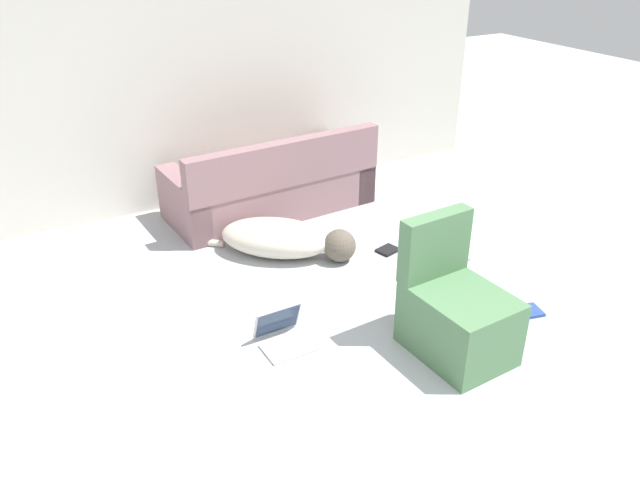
# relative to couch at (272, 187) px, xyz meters

# --- Properties ---
(ground_plane) EXTENTS (20.00, 20.00, 0.00)m
(ground_plane) POSITION_rel_couch_xyz_m (-0.54, -3.15, -0.26)
(ground_plane) COLOR #ADB2B7
(wall_back) EXTENTS (6.65, 0.06, 2.42)m
(wall_back) POSITION_rel_couch_xyz_m (-0.54, 0.61, 0.95)
(wall_back) COLOR beige
(wall_back) RESTS_ON ground_plane
(couch) EXTENTS (2.02, 0.97, 0.80)m
(couch) POSITION_rel_couch_xyz_m (0.00, 0.00, 0.00)
(couch) COLOR gray
(couch) RESTS_ON ground_plane
(dog) EXTENTS (1.17, 1.08, 0.30)m
(dog) POSITION_rel_couch_xyz_m (-0.29, -0.86, -0.11)
(dog) COLOR beige
(dog) RESTS_ON ground_plane
(cat) EXTENTS (0.60, 0.30, 0.15)m
(cat) POSITION_rel_couch_xyz_m (0.72, -1.81, -0.18)
(cat) COLOR gray
(cat) RESTS_ON ground_plane
(laptop_open) EXTENTS (0.34, 0.34, 0.25)m
(laptop_open) POSITION_rel_couch_xyz_m (-0.85, -1.98, -0.18)
(laptop_open) COLOR #B7B7BC
(laptop_open) RESTS_ON ground_plane
(book_black) EXTENTS (0.21, 0.18, 0.02)m
(book_black) POSITION_rel_couch_xyz_m (0.52, -1.26, -0.24)
(book_black) COLOR black
(book_black) RESTS_ON ground_plane
(book_blue) EXTENTS (0.26, 0.21, 0.02)m
(book_blue) POSITION_rel_couch_xyz_m (0.88, -2.54, -0.24)
(book_blue) COLOR #28428E
(book_blue) RESTS_ON ground_plane
(side_chair) EXTENTS (0.57, 0.72, 0.90)m
(side_chair) POSITION_rel_couch_xyz_m (0.12, -2.60, 0.04)
(side_chair) COLOR #4C754C
(side_chair) RESTS_ON ground_plane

